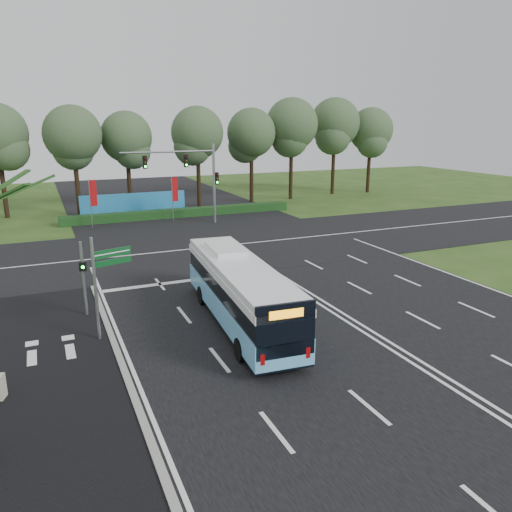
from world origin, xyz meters
The scene contains 14 objects.
ground centered at (0.00, 0.00, 0.00)m, with size 120.00×120.00×0.00m, color #274918.
road_main centered at (0.00, 0.00, 0.02)m, with size 20.00×120.00×0.04m, color black.
road_cross centered at (0.00, 12.00, 0.03)m, with size 120.00×14.00×0.05m, color black.
bike_path centered at (-12.50, -3.00, 0.03)m, with size 5.00×18.00×0.06m, color black.
kerb_strip centered at (-10.10, -3.00, 0.06)m, with size 0.25×18.00×0.12m, color gray.
city_bus centered at (-4.56, -2.02, 1.57)m, with size 3.11×10.99×3.11m.
pedestrian_signal centered at (-10.80, 1.81, 1.96)m, with size 0.34×0.42×3.59m.
street_sign centered at (-10.24, -1.12, 2.76)m, with size 1.66×0.59×4.43m.
banner_flag_left centered at (-8.14, 22.81, 2.74)m, with size 0.62×0.06×4.18m.
banner_flag_mid centered at (-1.00, 22.91, 2.67)m, with size 0.60×0.13×4.07m.
traffic_light_gantry centered at (0.21, 20.50, 4.66)m, with size 8.41×0.28×7.00m.
hedge centered at (0.00, 24.50, 0.40)m, with size 22.00×1.20×0.80m, color #143513.
blue_hoarding centered at (-4.00, 27.00, 1.10)m, with size 10.00×0.30×2.20m, color #227EBA.
eucalyptus_row centered at (4.49, 30.72, 7.91)m, with size 53.74×8.66×11.70m.
Camera 1 is at (-12.27, -21.53, 8.89)m, focal length 35.00 mm.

